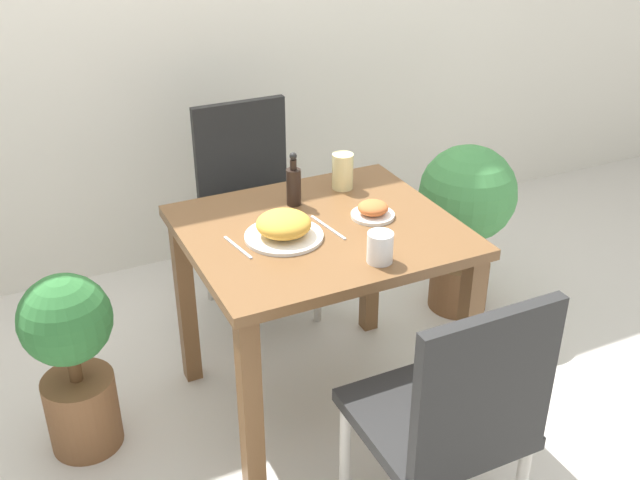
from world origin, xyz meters
name	(u,v)px	position (x,y,z in m)	size (l,w,h in m)	color
ground_plane	(320,398)	(0.00, 0.00, 0.00)	(16.00, 16.00, 0.00)	beige
dining_table	(320,259)	(0.00, 0.00, 0.60)	(0.87, 0.76, 0.72)	brown
chair_near	(453,416)	(0.03, -0.75, 0.50)	(0.42, 0.42, 0.89)	black
chair_far	(252,199)	(0.03, 0.73, 0.50)	(0.42, 0.42, 0.89)	black
food_plate	(284,227)	(-0.14, -0.02, 0.76)	(0.25, 0.25, 0.09)	white
side_plate	(373,210)	(0.19, -0.01, 0.75)	(0.15, 0.15, 0.06)	white
drink_cup	(380,247)	(0.06, -0.28, 0.77)	(0.08, 0.08, 0.09)	white
juice_glass	(343,171)	(0.21, 0.24, 0.79)	(0.08, 0.08, 0.13)	beige
sauce_bottle	(294,185)	(-0.01, 0.19, 0.80)	(0.05, 0.05, 0.19)	black
fork_utensil	(238,247)	(-0.29, -0.02, 0.72)	(0.04, 0.17, 0.00)	silver
spoon_utensil	(328,227)	(0.02, -0.02, 0.72)	(0.04, 0.19, 0.00)	silver
potted_plant_left	(72,356)	(-0.82, 0.14, 0.37)	(0.30, 0.30, 0.66)	brown
potted_plant_right	(466,210)	(0.82, 0.31, 0.47)	(0.41, 0.41, 0.75)	brown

